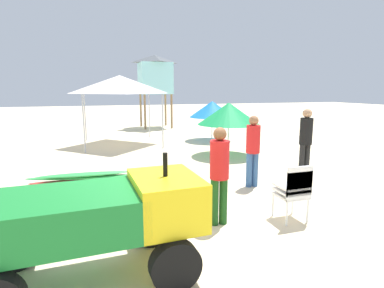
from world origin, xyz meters
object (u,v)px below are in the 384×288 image
at_px(lifeguard_near_left, 253,146).
at_px(lifeguard_near_right, 306,138).
at_px(lifeguard_near_center, 219,170).
at_px(surfboard_pile, 83,181).
at_px(beach_umbrella_mid, 229,113).
at_px(lifeguard_tower, 155,75).
at_px(beach_umbrella_left, 212,109).
at_px(stacked_plastic_chairs, 295,188).
at_px(utility_cart, 100,216).
at_px(popup_canopy, 120,85).

height_order(lifeguard_near_left, lifeguard_near_right, lifeguard_near_right).
bearing_deg(lifeguard_near_right, lifeguard_near_center, -148.84).
xyz_separation_m(surfboard_pile, lifeguard_near_center, (2.24, -2.66, 0.75)).
relative_size(lifeguard_near_left, lifeguard_near_center, 1.01).
distance_m(lifeguard_near_center, lifeguard_near_right, 3.79).
distance_m(surfboard_pile, lifeguard_near_center, 3.56).
distance_m(lifeguard_near_right, beach_umbrella_mid, 3.22).
relative_size(lifeguard_near_left, beach_umbrella_mid, 0.79).
xyz_separation_m(lifeguard_tower, beach_umbrella_left, (1.44, -5.51, -1.72)).
bearing_deg(stacked_plastic_chairs, lifeguard_near_right, 49.00).
height_order(utility_cart, lifeguard_near_center, lifeguard_near_center).
xyz_separation_m(lifeguard_near_right, beach_umbrella_left, (-0.12, 6.21, 0.36)).
relative_size(utility_cart, lifeguard_near_center, 1.56).
height_order(stacked_plastic_chairs, lifeguard_near_right, lifeguard_near_right).
bearing_deg(beach_umbrella_mid, lifeguard_near_center, -116.19).
bearing_deg(stacked_plastic_chairs, beach_umbrella_mid, 77.21).
relative_size(utility_cart, surfboard_pile, 1.00).
relative_size(lifeguard_near_center, beach_umbrella_mid, 0.78).
xyz_separation_m(stacked_plastic_chairs, lifeguard_tower, (0.41, 13.99, 2.51)).
relative_size(stacked_plastic_chairs, lifeguard_near_right, 0.57).
bearing_deg(popup_canopy, surfboard_pile, -103.79).
bearing_deg(beach_umbrella_left, lifeguard_near_center, -110.91).
distance_m(utility_cart, lifeguard_near_center, 2.16).
bearing_deg(beach_umbrella_mid, stacked_plastic_chairs, -102.79).
bearing_deg(beach_umbrella_left, surfboard_pile, -134.21).
bearing_deg(popup_canopy, utility_cart, -96.71).
distance_m(stacked_plastic_chairs, lifeguard_tower, 14.22).
bearing_deg(lifeguard_near_center, surfboard_pile, 130.16).
distance_m(lifeguard_tower, beach_umbrella_left, 5.95).
distance_m(stacked_plastic_chairs, lifeguard_near_left, 2.03).
xyz_separation_m(utility_cart, beach_umbrella_mid, (4.42, 6.01, 0.67)).
xyz_separation_m(lifeguard_near_center, lifeguard_tower, (1.68, 13.68, 2.16)).
xyz_separation_m(stacked_plastic_chairs, beach_umbrella_mid, (1.22, 5.37, 0.85)).
bearing_deg(utility_cart, popup_canopy, 83.29).
bearing_deg(stacked_plastic_chairs, lifeguard_near_left, 81.85).
xyz_separation_m(utility_cart, popup_canopy, (1.10, 9.36, 1.67)).
bearing_deg(lifeguard_near_center, stacked_plastic_chairs, -13.76).
relative_size(lifeguard_near_left, lifeguard_tower, 0.40).
distance_m(beach_umbrella_left, beach_umbrella_mid, 3.18).
bearing_deg(lifeguard_tower, utility_cart, -103.88).
bearing_deg(popup_canopy, beach_umbrella_mid, -45.31).
relative_size(surfboard_pile, popup_canopy, 0.89).
bearing_deg(beach_umbrella_mid, lifeguard_near_right, -76.29).
height_order(stacked_plastic_chairs, popup_canopy, popup_canopy).
relative_size(stacked_plastic_chairs, beach_umbrella_mid, 0.48).
distance_m(utility_cart, beach_umbrella_mid, 7.49).
xyz_separation_m(popup_canopy, lifeguard_tower, (2.51, 5.27, 0.66)).
relative_size(stacked_plastic_chairs, lifeguard_tower, 0.24).
height_order(utility_cart, lifeguard_tower, lifeguard_tower).
bearing_deg(surfboard_pile, lifeguard_near_right, -7.24).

